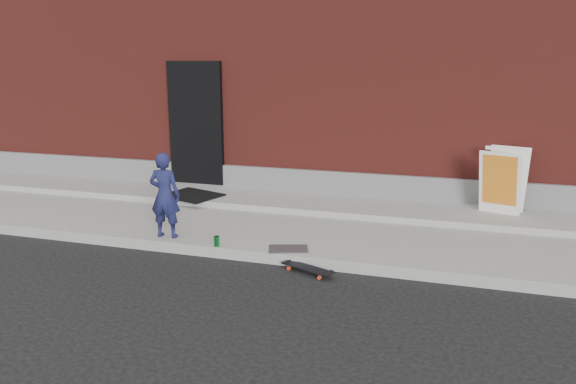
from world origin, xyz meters
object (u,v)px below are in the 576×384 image
(pizza_sign, at_px, (503,180))
(skateboard, at_px, (308,268))
(soda_can, at_px, (217,241))
(child, at_px, (165,195))

(pizza_sign, bearing_deg, skateboard, -130.91)
(pizza_sign, relative_size, soda_can, 7.24)
(soda_can, bearing_deg, child, 168.32)
(child, xyz_separation_m, soda_can, (0.84, -0.17, -0.53))
(child, distance_m, skateboard, 2.28)
(skateboard, relative_size, soda_can, 5.04)
(child, xyz_separation_m, pizza_sign, (4.50, 2.35, 0.01))
(skateboard, relative_size, pizza_sign, 0.70)
(child, bearing_deg, soda_can, 163.85)
(skateboard, xyz_separation_m, pizza_sign, (2.36, 2.73, 0.69))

